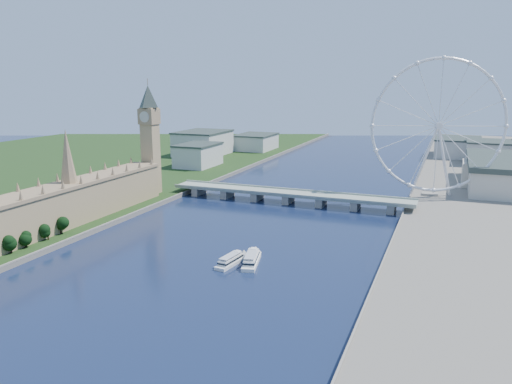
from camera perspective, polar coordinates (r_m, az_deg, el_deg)
The scene contains 8 objects.
parliament_range at distance 395.53m, azimuth -20.39°, elevation -1.10°, with size 24.00×200.00×70.00m.
big_ben at distance 472.62m, azimuth -12.08°, elevation 7.43°, with size 20.02×20.02×110.00m.
westminster_bridge at distance 446.27m, azimuth 3.74°, elevation -0.40°, with size 220.00×22.00×9.50m.
london_eye at distance 471.13m, azimuth 20.13°, elevation 7.05°, with size 113.60×39.12×124.30m.
county_hall at distance 556.20m, azimuth 25.52°, elevation 0.27°, with size 54.00×144.00×35.00m, color beige, non-canonical shape.
city_skyline at distance 686.64m, azimuth 13.63°, elevation 4.71°, with size 505.00×280.00×32.00m.
tour_boat_near at distance 299.85m, azimuth -2.91°, elevation -8.26°, with size 7.30×28.63×6.32m, color silver, non-canonical shape.
tour_boat_far at distance 300.27m, azimuth -0.52°, elevation -8.22°, with size 8.17×31.85×7.06m, color white, non-canonical shape.
Camera 1 is at (132.57, -114.27, 106.44)m, focal length 35.00 mm.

